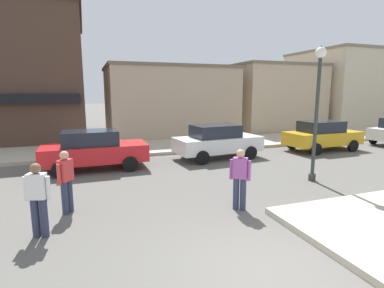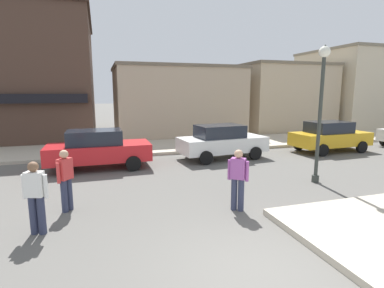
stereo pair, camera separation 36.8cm
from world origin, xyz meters
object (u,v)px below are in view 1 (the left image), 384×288
parked_car_nearest (94,149)px  pedestrian_crossing_near (66,180)px  parked_car_third (322,135)px  pedestrian_crossing_far (38,198)px  parked_car_second (217,141)px  pedestrian_kerb_side (240,178)px  lamp_post (318,95)px

parked_car_nearest → pedestrian_crossing_near: 4.42m
parked_car_nearest → parked_car_third: size_ratio=0.99×
parked_car_third → pedestrian_crossing_far: bearing=-156.0°
parked_car_second → pedestrian_kerb_side: 6.20m
parked_car_nearest → pedestrian_kerb_side: size_ratio=2.49×
parked_car_second → pedestrian_kerb_side: (-2.01, -5.87, 0.06)m
parked_car_third → pedestrian_crossing_near: (-12.19, -4.46, 0.06)m
parked_car_third → pedestrian_crossing_far: 13.87m
lamp_post → parked_car_third: bearing=44.6°
parked_car_second → pedestrian_crossing_near: bearing=-143.6°
parked_car_nearest → pedestrian_crossing_far: 5.68m
parked_car_second → pedestrian_crossing_far: (-6.72, -5.79, 0.06)m
lamp_post → pedestrian_crossing_near: size_ratio=2.82×
parked_car_nearest → parked_car_third: 11.40m
pedestrian_crossing_near → pedestrian_kerb_side: 4.41m
parked_car_nearest → parked_car_second: same height
lamp_post → pedestrian_crossing_near: (-7.87, -0.20, -2.09)m
parked_car_third → pedestrian_crossing_near: bearing=-159.9°
lamp_post → pedestrian_crossing_near: bearing=-178.5°
pedestrian_crossing_near → pedestrian_crossing_far: bearing=-111.9°
parked_car_second → parked_car_nearest: bearing=-177.3°
pedestrian_crossing_near → lamp_post: bearing=1.5°
parked_car_third → pedestrian_kerb_side: size_ratio=2.53×
parked_car_nearest → pedestrian_crossing_far: pedestrian_crossing_far is taller
pedestrian_crossing_far → parked_car_third: bearing=24.0°
parked_car_second → pedestrian_crossing_near: (-6.24, -4.60, 0.06)m
lamp_post → parked_car_second: size_ratio=1.10×
parked_car_nearest → pedestrian_kerb_side: bearing=-58.5°
parked_car_second → pedestrian_crossing_near: pedestrian_crossing_near is taller
parked_car_second → pedestrian_crossing_near: size_ratio=2.57×
lamp_post → parked_car_nearest: lamp_post is taller
pedestrian_crossing_near → pedestrian_kerb_side: bearing=-16.7°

